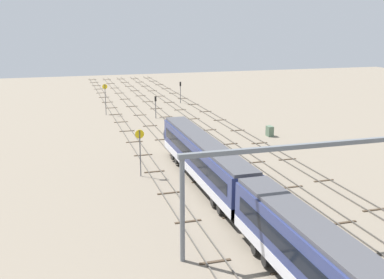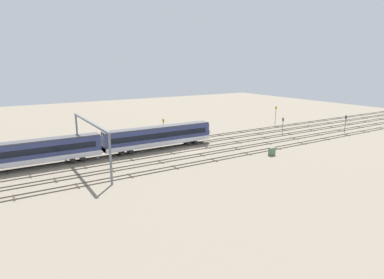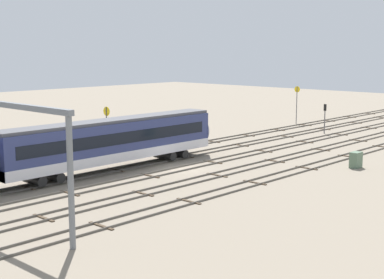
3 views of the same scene
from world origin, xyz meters
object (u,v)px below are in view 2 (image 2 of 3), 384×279
overhead_gantry (90,131)px  relay_cabinet (272,151)px  signal_light_trackside_departure (346,121)px  signal_light_trackside_approach (283,123)px  speed_sign_far_trackside (276,113)px  speed_sign_near_foreground (163,126)px

overhead_gantry → relay_cabinet: (32.37, -11.99, -5.58)m
signal_light_trackside_departure → signal_light_trackside_approach: bearing=149.3°
speed_sign_far_trackside → signal_light_trackside_departure: 18.89m
signal_light_trackside_approach → signal_light_trackside_departure: signal_light_trackside_departure is taller
speed_sign_far_trackside → relay_cabinet: bearing=-137.2°
speed_sign_near_foreground → speed_sign_far_trackside: speed_sign_far_trackside is taller
signal_light_trackside_departure → speed_sign_near_foreground: bearing=159.5°
overhead_gantry → signal_light_trackside_approach: overhead_gantry is taller
speed_sign_near_foreground → relay_cabinet: bearing=-60.1°
relay_cabinet → overhead_gantry: bearing=159.7°
overhead_gantry → signal_light_trackside_approach: bearing=2.2°
signal_light_trackside_departure → relay_cabinet: signal_light_trackside_departure is taller
speed_sign_near_foreground → signal_light_trackside_departure: size_ratio=1.17×
speed_sign_far_trackside → signal_light_trackside_departure: (8.39, -16.91, -0.73)m
signal_light_trackside_departure → overhead_gantry: bearing=174.2°
overhead_gantry → signal_light_trackside_departure: bearing=-5.8°
signal_light_trackside_approach → relay_cabinet: bearing=-142.4°
speed_sign_near_foreground → speed_sign_far_trackside: (37.02, -0.03, 0.18)m
relay_cabinet → speed_sign_near_foreground: bearing=119.9°
overhead_gantry → signal_light_trackside_departure: 65.32m
signal_light_trackside_approach → relay_cabinet: size_ratio=2.59×
speed_sign_near_foreground → speed_sign_far_trackside: size_ratio=0.93×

